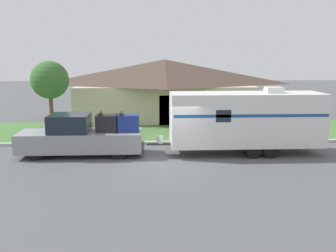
% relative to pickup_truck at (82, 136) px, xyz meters
% --- Properties ---
extents(ground_plane, '(120.00, 120.00, 0.00)m').
position_rel_pickup_truck_xyz_m(ground_plane, '(4.31, -1.54, -0.92)').
color(ground_plane, '#515456').
extents(curb_strip, '(80.00, 0.30, 0.14)m').
position_rel_pickup_truck_xyz_m(curb_strip, '(4.31, 2.21, -0.85)').
color(curb_strip, '#ADADA8').
rests_on(curb_strip, ground_plane).
extents(lawn_strip, '(80.00, 7.00, 0.03)m').
position_rel_pickup_truck_xyz_m(lawn_strip, '(4.31, 5.86, -0.91)').
color(lawn_strip, '#477538').
rests_on(lawn_strip, ground_plane).
extents(house_across_street, '(14.01, 6.80, 4.52)m').
position_rel_pickup_truck_xyz_m(house_across_street, '(4.43, 10.91, 1.42)').
color(house_across_street, beige).
rests_on(house_across_street, ground_plane).
extents(pickup_truck, '(5.97, 1.93, 2.09)m').
position_rel_pickup_truck_xyz_m(pickup_truck, '(0.00, 0.00, 0.00)').
color(pickup_truck, black).
rests_on(pickup_truck, ground_plane).
extents(travel_trailer, '(8.52, 2.24, 3.27)m').
position_rel_pickup_truck_xyz_m(travel_trailer, '(7.95, -0.00, 0.79)').
color(travel_trailer, black).
rests_on(travel_trailer, ground_plane).
extents(mailbox, '(0.48, 0.20, 1.22)m').
position_rel_pickup_truck_xyz_m(mailbox, '(0.63, 2.85, 0.02)').
color(mailbox, brown).
rests_on(mailbox, ground_plane).
extents(tree_in_yard, '(2.29, 2.29, 4.48)m').
position_rel_pickup_truck_xyz_m(tree_in_yard, '(-2.76, 5.26, 2.39)').
color(tree_in_yard, brown).
rests_on(tree_in_yard, ground_plane).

